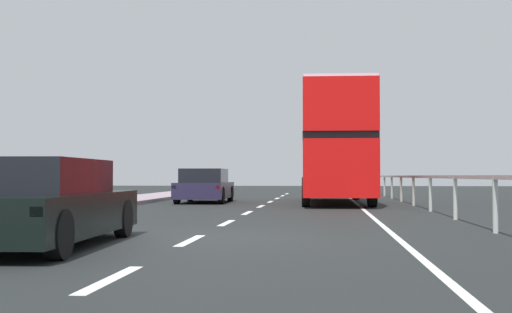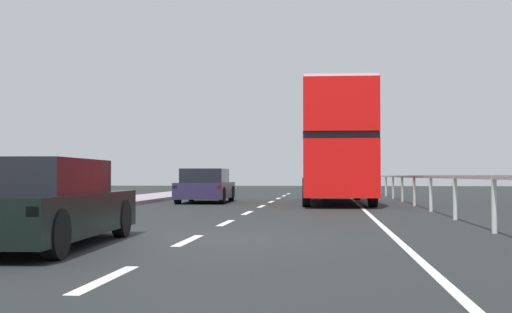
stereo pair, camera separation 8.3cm
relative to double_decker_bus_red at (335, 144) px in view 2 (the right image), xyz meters
name	(u,v)px [view 2 (the right image)]	position (x,y,z in m)	size (l,w,h in m)	color
ground_plane	(195,240)	(-2.58, -15.22, -2.37)	(74.38, 120.00, 0.10)	black
lane_paint_markings	(322,212)	(-0.46, -6.71, -2.32)	(3.55, 46.00, 0.01)	silver
bridge_side_railing	(431,182)	(2.73, -6.22, -1.44)	(0.10, 42.00, 1.07)	#AEB5AD
double_decker_bus_red	(335,144)	(0.00, 0.00, 0.00)	(2.76, 10.26, 4.34)	red
hatchback_car_near	(38,204)	(-4.61, -17.00, -1.68)	(2.01, 4.67, 1.31)	black
sedan_car_ahead	(206,186)	(-5.10, -0.21, -1.68)	(1.96, 4.31, 1.34)	#201D36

